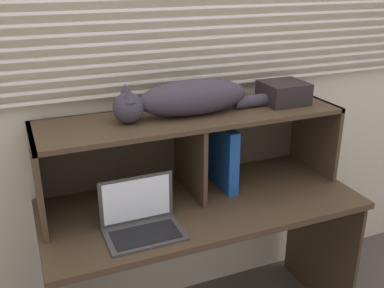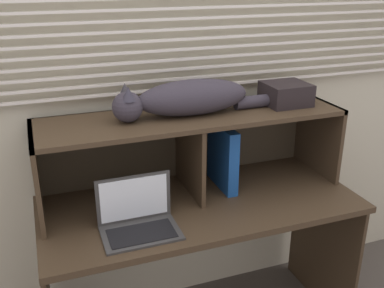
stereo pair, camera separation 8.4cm
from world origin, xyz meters
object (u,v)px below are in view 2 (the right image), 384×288
laptop (138,219)px  cat (188,99)px  binder_upright (223,156)px  storage_box (286,94)px  book_stack (128,198)px

laptop → cat: bearing=38.8°
laptop → binder_upright: 0.56m
cat → binder_upright: 0.36m
laptop → storage_box: storage_box is taller
book_stack → binder_upright: bearing=0.2°
binder_upright → storage_box: (0.33, 0.00, 0.29)m
binder_upright → book_stack: bearing=-179.8°
cat → book_stack: 0.54m
laptop → storage_box: (0.82, 0.25, 0.40)m
laptop → book_stack: 0.25m
cat → book_stack: bearing=-179.7°
laptop → book_stack: size_ratio=1.30×
cat → storage_box: (0.51, -0.00, -0.02)m
laptop → book_stack: (0.01, 0.25, -0.03)m
cat → book_stack: (-0.30, -0.00, -0.45)m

